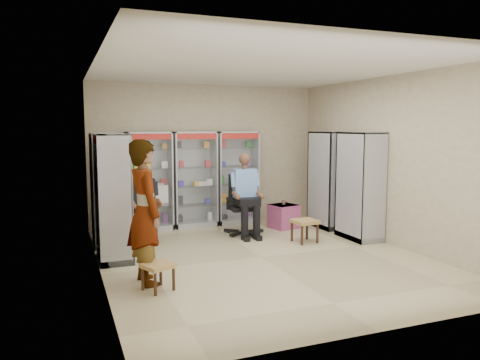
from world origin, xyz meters
name	(u,v)px	position (x,y,z in m)	size (l,w,h in m)	color
floor	(261,257)	(0.00, 0.00, 0.00)	(6.00, 6.00, 0.00)	#C0B285
room_shell	(262,135)	(0.00, 0.00, 1.97)	(5.02, 6.02, 3.01)	#C2B290
cabinet_back_left	(149,181)	(-1.30, 2.73, 1.00)	(0.90, 0.50, 2.00)	#B5B6BD
cabinet_back_mid	(194,179)	(-0.35, 2.73, 1.00)	(0.90, 0.50, 2.00)	#B5B7BD
cabinet_back_right	(236,177)	(0.60, 2.73, 1.00)	(0.90, 0.50, 2.00)	#ABAEB2
cabinet_right_far	(329,180)	(2.23, 1.60, 1.00)	(0.50, 0.90, 2.00)	#A8AAAF
cabinet_right_near	(360,186)	(2.23, 0.50, 1.00)	(0.50, 0.90, 2.00)	#B8BBBF
cabinet_left_far	(106,189)	(-2.23, 1.80, 1.00)	(0.50, 0.90, 2.00)	#A2A3A9
cabinet_left_near	(113,197)	(-2.23, 0.70, 1.00)	(0.50, 0.90, 2.00)	#9DA0A3
wooden_chair	(144,214)	(-1.55, 2.00, 0.47)	(0.42, 0.42, 0.94)	#331B13
seated_customer	(144,204)	(-1.55, 1.95, 0.67)	(0.44, 0.60, 1.34)	black
office_chair	(244,205)	(0.33, 1.62, 0.59)	(0.64, 0.64, 1.18)	black
seated_shopkeeper	(244,197)	(0.33, 1.57, 0.75)	(0.49, 0.68, 1.50)	#79B7F1
pink_trunk	(284,216)	(1.32, 1.85, 0.25)	(0.51, 0.49, 0.49)	#9E3F6B
tea_glass	(284,202)	(1.34, 1.89, 0.54)	(0.07, 0.07, 0.11)	#571707
woven_stool_a	(305,231)	(1.13, 0.61, 0.21)	(0.42, 0.42, 0.42)	#976440
woven_stool_b	(158,277)	(-1.86, -0.95, 0.18)	(0.35, 0.35, 0.35)	olive
standing_man	(145,212)	(-1.95, -0.59, 0.97)	(0.71, 0.46, 1.94)	gray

